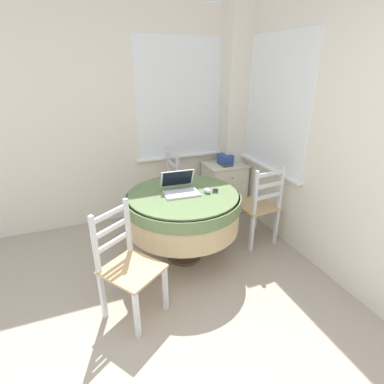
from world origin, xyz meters
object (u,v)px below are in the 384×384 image
Objects in this scene: corner_cabinet at (224,187)px; dining_chair_near_back_window at (163,188)px; book_on_cabinet at (225,164)px; dining_chair_near_right_window at (258,206)px; dining_chair_camera_near at (128,267)px; computer_mouse at (207,190)px; laptop at (180,188)px; round_dining_table at (183,208)px; cell_phone at (215,191)px; storage_box at (225,159)px.

dining_chair_near_back_window is at bearing 180.00° from corner_cabinet.
corner_cabinet is at bearing 62.40° from book_on_cabinet.
corner_cabinet is (0.03, 0.88, -0.11)m from dining_chair_near_right_window.
dining_chair_camera_near reaches higher than book_on_cabinet.
computer_mouse is 0.10× the size of dining_chair_camera_near.
laptop is at bearing 177.23° from dining_chair_near_right_window.
dining_chair_near_back_window and dining_chair_camera_near have the same top height.
dining_chair_near_back_window reaches higher than round_dining_table.
dining_chair_near_right_window is at bearing 19.49° from dining_chair_camera_near.
cell_phone is 0.56× the size of book_on_cabinet.
cell_phone is (0.31, -0.07, 0.17)m from round_dining_table.
laptop is 0.91m from dining_chair_near_back_window.
dining_chair_near_right_window is 0.94m from storage_box.
storage_box reaches higher than corner_cabinet.
corner_cabinet is (0.86, -0.00, -0.11)m from dining_chair_near_back_window.
dining_chair_near_back_window is 1.59m from dining_chair_camera_near.
book_on_cabinet is (0.57, 0.90, -0.06)m from cell_phone.
laptop is 1.21m from book_on_cabinet.
corner_cabinet is (0.68, 0.95, -0.43)m from computer_mouse.
storage_box is at bearing 42.40° from dining_chair_camera_near.
computer_mouse is at bearing -18.11° from round_dining_table.
dining_chair_near_back_window is 1.39× the size of corner_cabinet.
corner_cabinet is (0.90, 0.87, -0.24)m from round_dining_table.
computer_mouse is 0.09m from cell_phone.
dining_chair_near_back_window reaches higher than book_on_cabinet.
corner_cabinet is 3.54× the size of storage_box.
dining_chair_near_right_window is at bearing -90.45° from book_on_cabinet.
laptop is at bearing 162.79° from cell_phone.
storage_box reaches higher than cell_phone.
dining_chair_near_right_window is 1.63m from dining_chair_camera_near.
cell_phone is 0.64m from dining_chair_near_right_window.
round_dining_table is 5.53× the size of book_on_cabinet.
cell_phone reaches higher than corner_cabinet.
round_dining_table is 0.21m from laptop.
round_dining_table is 1.70× the size of corner_cabinet.
round_dining_table is at bearing 179.23° from dining_chair_near_right_window.
storage_box is (0.91, 0.88, 0.16)m from round_dining_table.
dining_chair_near_right_window is at bearing -92.23° from storage_box.
dining_chair_near_back_window is 1.22m from dining_chair_near_right_window.
computer_mouse reaches higher than book_on_cabinet.
book_on_cabinet is at bearing -3.00° from dining_chair_near_back_window.
corner_cabinet is (1.57, 1.43, -0.11)m from dining_chair_camera_near.
cell_phone is 0.12× the size of dining_chair_near_back_window.
storage_box reaches higher than round_dining_table.
cell_phone is at bearing -122.36° from book_on_cabinet.
laptop reaches higher than dining_chair_camera_near.
round_dining_table is 12.28× the size of computer_mouse.
computer_mouse is 0.73m from dining_chair_near_right_window.
dining_chair_near_right_window and dining_chair_camera_near have the same top height.
round_dining_table reaches higher than corner_cabinet.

